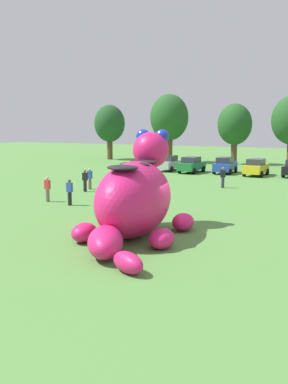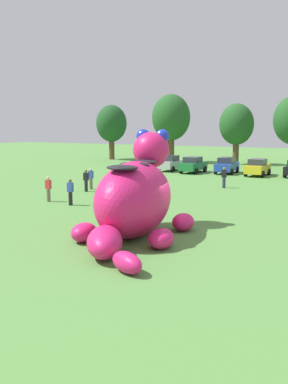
# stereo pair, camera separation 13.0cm
# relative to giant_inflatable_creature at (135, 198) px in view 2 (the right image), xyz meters

# --- Properties ---
(ground_plane) EXTENTS (160.00, 160.00, 0.00)m
(ground_plane) POSITION_rel_giant_inflatable_creature_xyz_m (0.76, 0.89, -1.81)
(ground_plane) COLOR #568E42
(giant_inflatable_creature) EXTENTS (6.01, 9.32, 4.96)m
(giant_inflatable_creature) POSITION_rel_giant_inflatable_creature_xyz_m (0.00, 0.00, 0.00)
(giant_inflatable_creature) COLOR #E01E6B
(giant_inflatable_creature) RESTS_ON ground
(car_silver) EXTENTS (1.94, 4.10, 1.72)m
(car_silver) POSITION_rel_giant_inflatable_creature_xyz_m (-10.29, 27.77, -0.96)
(car_silver) COLOR #B7BABF
(car_silver) RESTS_ON ground
(car_green) EXTENTS (2.06, 4.16, 1.72)m
(car_green) POSITION_rel_giant_inflatable_creature_xyz_m (-7.28, 26.99, -0.96)
(car_green) COLOR #1E7238
(car_green) RESTS_ON ground
(car_blue) EXTENTS (2.06, 4.16, 1.72)m
(car_blue) POSITION_rel_giant_inflatable_creature_xyz_m (-3.87, 28.00, -0.96)
(car_blue) COLOR #2347B7
(car_blue) RESTS_ON ground
(car_yellow) EXTENTS (2.04, 4.15, 1.72)m
(car_yellow) POSITION_rel_giant_inflatable_creature_xyz_m (-0.44, 27.26, -0.96)
(car_yellow) COLOR yellow
(car_yellow) RESTS_ON ground
(tree_far_left) EXTENTS (4.46, 4.46, 7.92)m
(tree_far_left) POSITION_rel_giant_inflatable_creature_xyz_m (-24.46, 38.72, 3.36)
(tree_far_left) COLOR brown
(tree_far_left) RESTS_ON ground
(tree_left) EXTENTS (5.14, 5.14, 9.13)m
(tree_left) POSITION_rel_giant_inflatable_creature_xyz_m (-14.64, 37.92, 4.15)
(tree_left) COLOR brown
(tree_left) RESTS_ON ground
(tree_mid_left) EXTENTS (4.38, 4.38, 7.77)m
(tree_mid_left) POSITION_rel_giant_inflatable_creature_xyz_m (-5.92, 38.84, 3.26)
(tree_mid_left) COLOR brown
(tree_mid_left) RESTS_ON ground
(spectator_near_inflatable) EXTENTS (0.38, 0.26, 1.71)m
(spectator_near_inflatable) POSITION_rel_giant_inflatable_creature_xyz_m (-9.88, 10.53, -0.96)
(spectator_near_inflatable) COLOR black
(spectator_near_inflatable) RESTS_ON ground
(spectator_mid_field) EXTENTS (0.38, 0.26, 1.71)m
(spectator_mid_field) POSITION_rel_giant_inflatable_creature_xyz_m (-10.26, 11.78, -0.96)
(spectator_mid_field) COLOR #726656
(spectator_mid_field) RESTS_ON ground
(spectator_by_cars) EXTENTS (0.38, 0.26, 1.71)m
(spectator_by_cars) POSITION_rel_giant_inflatable_creature_xyz_m (-0.93, 17.35, -0.96)
(spectator_by_cars) COLOR #2D334C
(spectator_by_cars) RESTS_ON ground
(spectator_wandering) EXTENTS (0.38, 0.26, 1.71)m
(spectator_wandering) POSITION_rel_giant_inflatable_creature_xyz_m (-7.48, 5.19, -0.96)
(spectator_wandering) COLOR black
(spectator_wandering) RESTS_ON ground
(spectator_far_side) EXTENTS (0.38, 0.26, 1.71)m
(spectator_far_side) POSITION_rel_giant_inflatable_creature_xyz_m (-9.63, 5.64, -0.96)
(spectator_far_side) COLOR #726656
(spectator_far_side) RESTS_ON ground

